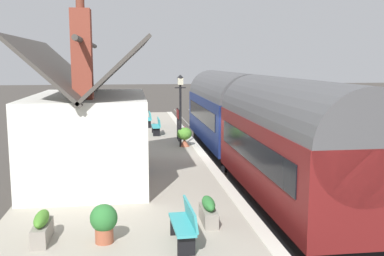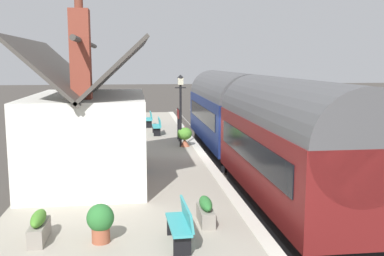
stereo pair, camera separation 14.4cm
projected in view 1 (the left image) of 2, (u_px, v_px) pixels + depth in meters
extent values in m
plane|color=#423D38|center=(229.00, 175.00, 19.04)|extent=(160.00, 160.00, 0.00)
cube|color=#A39B8C|center=(131.00, 167.00, 18.40)|extent=(32.00, 6.34, 0.98)
cube|color=beige|center=(202.00, 154.00, 18.73)|extent=(32.00, 0.36, 0.02)
cube|color=gray|center=(266.00, 173.00, 19.25)|extent=(52.00, 0.08, 0.14)
cube|color=gray|center=(233.00, 174.00, 19.05)|extent=(52.00, 0.08, 0.14)
cube|color=black|center=(226.00, 146.00, 23.83)|extent=(8.68, 2.29, 0.70)
cube|color=navy|center=(226.00, 118.00, 23.61)|extent=(9.43, 2.70, 2.30)
cylinder|color=#515154|center=(226.00, 97.00, 23.44)|extent=(9.43, 2.65, 2.65)
cube|color=black|center=(201.00, 113.00, 23.39)|extent=(8.02, 0.03, 0.80)
cylinder|color=black|center=(216.00, 137.00, 26.61)|extent=(0.70, 2.16, 0.70)
cylinder|color=black|center=(238.00, 157.00, 21.06)|extent=(0.70, 2.16, 0.70)
cube|color=black|center=(210.00, 103.00, 28.20)|extent=(0.04, 2.16, 0.90)
cylinder|color=#F2EDCC|center=(210.00, 118.00, 28.36)|extent=(0.06, 0.24, 0.24)
cube|color=red|center=(210.00, 125.00, 28.46)|extent=(0.16, 2.56, 0.24)
cube|color=black|center=(290.00, 203.00, 14.22)|extent=(8.45, 2.29, 0.70)
cube|color=maroon|center=(292.00, 157.00, 14.00)|extent=(9.18, 2.70, 2.30)
cylinder|color=#515154|center=(293.00, 121.00, 13.83)|extent=(9.18, 2.65, 2.65)
cube|color=black|center=(250.00, 149.00, 13.77)|extent=(7.81, 0.03, 0.80)
cylinder|color=black|center=(265.00, 180.00, 16.92)|extent=(0.70, 2.16, 0.70)
cylinder|color=black|center=(328.00, 236.00, 11.52)|extent=(0.70, 2.16, 0.70)
cube|color=white|center=(90.00, 137.00, 14.69)|extent=(6.01, 3.60, 2.78)
cube|color=#47423D|center=(116.00, 69.00, 14.48)|extent=(6.51, 2.05, 1.91)
cube|color=#47423D|center=(59.00, 69.00, 14.24)|extent=(6.51, 2.05, 1.91)
cylinder|color=#47423D|center=(87.00, 43.00, 14.24)|extent=(6.51, 0.16, 0.16)
cube|color=brown|center=(82.00, 55.00, 12.64)|extent=(0.56, 0.56, 2.54)
cylinder|color=brown|center=(80.00, 2.00, 12.43)|extent=(0.24, 0.24, 0.36)
cube|color=slate|center=(145.00, 143.00, 15.51)|extent=(0.90, 0.06, 2.10)
cube|color=slate|center=(146.00, 130.00, 14.04)|extent=(0.80, 0.05, 1.10)
cube|color=slate|center=(144.00, 119.00, 16.79)|extent=(0.80, 0.05, 1.10)
cube|color=teal|center=(156.00, 126.00, 23.68)|extent=(1.40, 0.41, 0.06)
cube|color=teal|center=(159.00, 122.00, 23.67)|extent=(1.40, 0.12, 0.40)
cube|color=black|center=(156.00, 132.00, 23.16)|extent=(0.06, 0.36, 0.44)
cube|color=black|center=(155.00, 129.00, 24.26)|extent=(0.06, 0.36, 0.44)
cube|color=teal|center=(182.00, 224.00, 9.35)|extent=(1.41, 0.45, 0.06)
cube|color=teal|center=(190.00, 213.00, 9.34)|extent=(1.40, 0.16, 0.40)
cube|color=black|center=(186.00, 245.00, 8.83)|extent=(0.07, 0.36, 0.44)
cube|color=black|center=(178.00, 225.00, 9.93)|extent=(0.07, 0.36, 0.44)
cube|color=teal|center=(147.00, 119.00, 26.58)|extent=(1.41, 0.44, 0.06)
cube|color=teal|center=(150.00, 115.00, 26.58)|extent=(1.40, 0.14, 0.40)
cube|color=black|center=(148.00, 124.00, 26.07)|extent=(0.07, 0.36, 0.44)
cube|color=black|center=(147.00, 122.00, 27.16)|extent=(0.07, 0.36, 0.44)
cube|color=gray|center=(208.00, 216.00, 10.65)|extent=(0.99, 0.32, 0.38)
ellipsoid|color=#2D7233|center=(208.00, 203.00, 10.60)|extent=(0.89, 0.29, 0.29)
cube|color=gray|center=(42.00, 233.00, 9.56)|extent=(1.01, 0.32, 0.39)
ellipsoid|color=#4C8C2D|center=(42.00, 219.00, 9.52)|extent=(0.91, 0.29, 0.29)
cone|color=teal|center=(94.00, 125.00, 25.99)|extent=(0.46, 0.46, 0.38)
cylinder|color=teal|center=(94.00, 128.00, 26.02)|extent=(0.25, 0.25, 0.06)
ellipsoid|color=#4C8C2D|center=(94.00, 119.00, 25.94)|extent=(0.49, 0.49, 0.42)
cone|color=#EA5649|center=(94.00, 116.00, 25.92)|extent=(0.12, 0.12, 0.20)
cube|color=teal|center=(114.00, 123.00, 27.27)|extent=(0.86, 0.32, 0.29)
ellipsoid|color=#3D8438|center=(114.00, 118.00, 27.23)|extent=(0.77, 0.29, 0.29)
cone|color=#9E5138|center=(185.00, 143.00, 20.38)|extent=(0.47, 0.47, 0.35)
cylinder|color=#9E5138|center=(185.00, 146.00, 20.40)|extent=(0.26, 0.26, 0.06)
ellipsoid|color=#4C8C2D|center=(185.00, 134.00, 20.32)|extent=(0.68, 0.68, 0.57)
cone|color=#B82F5A|center=(184.00, 129.00, 20.28)|extent=(0.12, 0.12, 0.27)
cylinder|color=#9E5138|center=(104.00, 235.00, 9.51)|extent=(0.39, 0.39, 0.34)
ellipsoid|color=#2D7233|center=(104.00, 218.00, 9.45)|extent=(0.58, 0.58, 0.60)
cone|color=#DB566E|center=(103.00, 209.00, 9.42)|extent=(0.10, 0.10, 0.23)
cylinder|color=black|center=(180.00, 116.00, 20.10)|extent=(0.10, 0.10, 2.85)
cylinder|color=black|center=(180.00, 88.00, 19.91)|extent=(0.05, 0.50, 0.05)
cube|color=beige|center=(180.00, 81.00, 19.87)|extent=(0.24, 0.24, 0.32)
cone|color=black|center=(180.00, 76.00, 19.84)|extent=(0.32, 0.32, 0.14)
cylinder|color=black|center=(179.00, 130.00, 21.61)|extent=(0.06, 0.06, 1.10)
cylinder|color=black|center=(177.00, 128.00, 22.20)|extent=(0.06, 0.06, 1.10)
cube|color=maroon|center=(178.00, 114.00, 21.79)|extent=(0.90, 0.06, 0.44)
cube|color=black|center=(178.00, 114.00, 21.79)|extent=(0.96, 0.03, 0.50)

